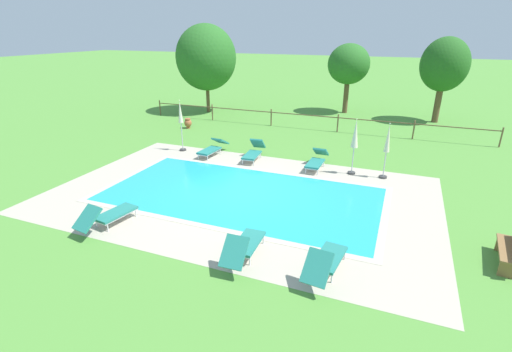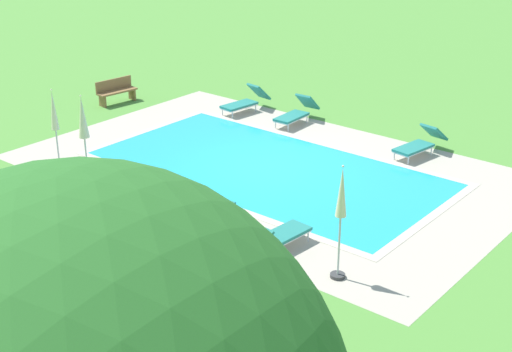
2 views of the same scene
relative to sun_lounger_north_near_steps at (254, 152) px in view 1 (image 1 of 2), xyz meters
The scene contains 19 objects.
ground_plane 3.98m from the sun_lounger_north_near_steps, 74.59° to the right, with size 160.00×160.00×0.00m, color #518E38.
pool_deck_paving 3.98m from the sun_lounger_north_near_steps, 74.59° to the right, with size 13.80×8.90×0.01m, color #B2A893.
swimming_pool_water 3.98m from the sun_lounger_north_near_steps, 74.59° to the right, with size 9.89×4.98×0.01m, color #23A8C1.
pool_coping_rim 3.98m from the sun_lounger_north_near_steps, 74.59° to the right, with size 10.37×5.46×0.01m.
sun_lounger_north_near_steps is the anchor object (origin of this frame).
sun_lounger_north_mid 7.69m from the sun_lounger_north_near_steps, 103.34° to the right, with size 0.89×2.05×0.86m.
sun_lounger_north_far 2.99m from the sun_lounger_north_near_steps, ahead, with size 0.64×2.04×0.79m.
sun_lounger_north_end 8.03m from the sun_lounger_north_near_steps, 69.60° to the right, with size 0.68×1.97×0.91m.
sun_lounger_south_near_corner 2.09m from the sun_lounger_north_near_steps, behind, with size 0.76×2.10×0.74m.
sun_lounger_south_mid 8.91m from the sun_lounger_north_near_steps, 56.34° to the right, with size 0.82×1.99×0.91m.
patio_umbrella_closed_row_west 5.89m from the sun_lounger_north_near_steps, ahead, with size 0.32×0.32×2.30m.
patio_umbrella_closed_row_mid_west 4.03m from the sun_lounger_north_near_steps, behind, with size 0.32×0.32×2.54m.
patio_umbrella_closed_row_centre 4.69m from the sun_lounger_north_near_steps, ahead, with size 0.32×0.32×2.36m.
wooden_bench_lawn_side 10.64m from the sun_lounger_north_near_steps, 29.71° to the right, with size 0.62×1.54×0.87m.
terracotta_urn_near_fence 7.17m from the sun_lounger_north_near_steps, 146.33° to the left, with size 0.45×0.45×0.61m.
perimeter_fence 6.56m from the sun_lounger_north_near_steps, 84.57° to the left, with size 20.93×0.08×1.05m.
tree_far_west 12.80m from the sun_lounger_north_near_steps, 79.78° to the left, with size 2.90×2.90×4.81m.
tree_west_mid 11.89m from the sun_lounger_north_near_steps, 129.21° to the left, with size 4.22×4.22×6.09m.
tree_centre 14.42m from the sun_lounger_north_near_steps, 54.34° to the left, with size 2.90×2.90×5.30m.
Camera 1 is at (5.15, -11.37, 5.66)m, focal length 26.01 mm.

